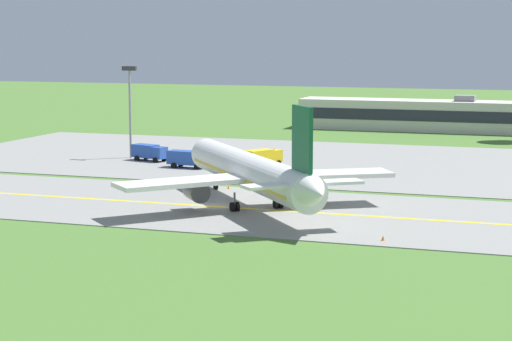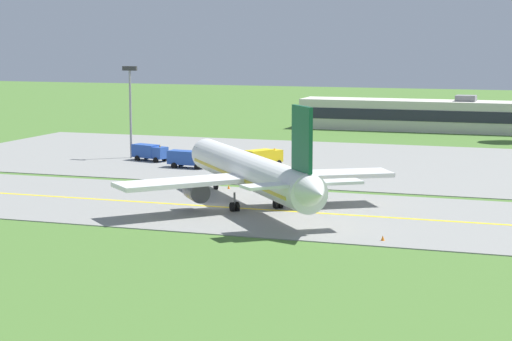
% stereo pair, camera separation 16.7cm
% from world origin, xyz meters
% --- Properties ---
extents(ground_plane, '(500.00, 500.00, 0.00)m').
position_xyz_m(ground_plane, '(0.00, 0.00, 0.00)').
color(ground_plane, '#47702D').
extents(taxiway_strip, '(240.00, 28.00, 0.10)m').
position_xyz_m(taxiway_strip, '(0.00, 0.00, 0.05)').
color(taxiway_strip, gray).
rests_on(taxiway_strip, ground).
extents(apron_pad, '(140.00, 52.00, 0.10)m').
position_xyz_m(apron_pad, '(10.00, 42.00, 0.05)').
color(apron_pad, gray).
rests_on(apron_pad, ground).
extents(taxiway_centreline, '(220.00, 0.60, 0.01)m').
position_xyz_m(taxiway_centreline, '(0.00, 0.00, 0.11)').
color(taxiway_centreline, yellow).
rests_on(taxiway_centreline, taxiway_strip).
extents(airplane_lead, '(29.41, 33.13, 12.70)m').
position_xyz_m(airplane_lead, '(4.48, 0.98, 4.13)').
color(airplane_lead, white).
rests_on(airplane_lead, ground).
extents(service_truck_baggage, '(6.34, 3.76, 2.60)m').
position_xyz_m(service_truck_baggage, '(-23.81, 33.79, 1.53)').
color(service_truck_baggage, '#264CA5').
rests_on(service_truck_baggage, ground).
extents(service_truck_catering, '(4.85, 6.20, 2.60)m').
position_xyz_m(service_truck_catering, '(-5.02, 33.80, 1.53)').
color(service_truck_catering, yellow).
rests_on(service_truck_catering, ground).
extents(service_truck_pushback, '(6.18, 2.82, 2.60)m').
position_xyz_m(service_truck_pushback, '(-15.13, 28.45, 1.53)').
color(service_truck_pushback, '#264CA5').
rests_on(service_truck_pushback, ground).
extents(terminal_building, '(48.53, 9.01, 7.47)m').
position_xyz_m(terminal_building, '(8.05, 95.54, 3.16)').
color(terminal_building, beige).
rests_on(terminal_building, ground).
extents(apron_light_mast, '(2.40, 0.50, 14.70)m').
position_xyz_m(apron_light_mast, '(-28.23, 36.26, 9.33)').
color(apron_light_mast, gray).
rests_on(apron_light_mast, ground).
extents(traffic_cone_near_edge, '(0.44, 0.44, 0.60)m').
position_xyz_m(traffic_cone_near_edge, '(-2.59, 12.36, 0.30)').
color(traffic_cone_near_edge, orange).
rests_on(traffic_cone_near_edge, ground).
extents(traffic_cone_mid_edge, '(0.44, 0.44, 0.60)m').
position_xyz_m(traffic_cone_mid_edge, '(22.11, -11.59, 0.30)').
color(traffic_cone_mid_edge, orange).
rests_on(traffic_cone_mid_edge, ground).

